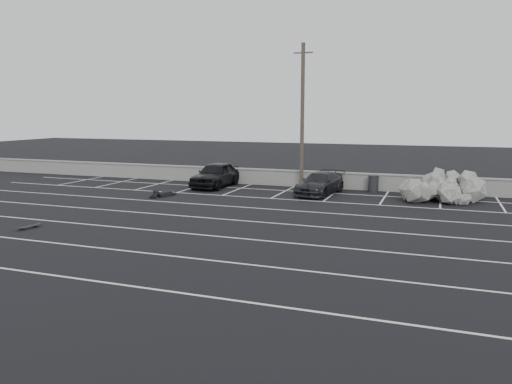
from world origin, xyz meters
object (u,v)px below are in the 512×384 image
at_px(car_left, 216,175).
at_px(trash_bin, 373,184).
at_px(person, 166,192).
at_px(car_right, 320,183).
at_px(riprap_pile, 440,191).
at_px(utility_pole, 302,116).
at_px(skateboard, 28,227).

relative_size(car_left, trash_bin, 4.64).
distance_m(trash_bin, person, 12.47).
distance_m(car_right, riprap_pile, 6.68).
distance_m(utility_pole, riprap_pile, 9.36).
bearing_deg(skateboard, riprap_pile, 51.86).
relative_size(utility_pole, person, 3.65).
bearing_deg(car_left, trash_bin, 8.45).
xyz_separation_m(car_left, person, (-1.25, -4.21, -0.58)).
distance_m(car_left, person, 4.43).
bearing_deg(car_left, riprap_pile, -1.14).
xyz_separation_m(utility_pole, trash_bin, (4.49, 0.15, -4.04)).
height_order(utility_pole, skateboard, utility_pole).
height_order(utility_pole, riprap_pile, utility_pole).
xyz_separation_m(utility_pole, person, (-6.68, -5.41, -4.33)).
xyz_separation_m(car_right, utility_pole, (-1.61, 1.76, 3.92)).
xyz_separation_m(car_right, skateboard, (-9.41, -12.96, -0.56)).
relative_size(person, skateboard, 2.71).
bearing_deg(skateboard, car_right, 66.77).
relative_size(utility_pole, riprap_pile, 1.93).
distance_m(riprap_pile, skateboard, 20.74).
bearing_deg(trash_bin, utility_pole, -178.10).
height_order(car_left, riprap_pile, car_left).
distance_m(utility_pole, skateboard, 17.25).
distance_m(trash_bin, skateboard, 19.30).
height_order(utility_pole, trash_bin, utility_pole).
distance_m(car_left, riprap_pile, 13.73).
bearing_deg(utility_pole, riprap_pile, -11.20).
relative_size(car_left, car_right, 1.06).
xyz_separation_m(riprap_pile, person, (-14.97, -3.77, -0.31)).
bearing_deg(riprap_pile, utility_pole, 168.80).
bearing_deg(person, car_left, 86.61).
relative_size(trash_bin, skateboard, 1.12).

